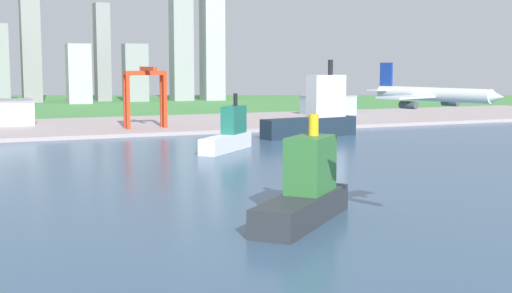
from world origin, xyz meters
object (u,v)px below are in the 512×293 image
at_px(airplane_landing, 433,95).
at_px(cargo_ship, 316,114).
at_px(container_barge, 305,191).
at_px(port_crane_red, 145,84).
at_px(ferry_boat, 229,135).
at_px(warehouse_annex, 328,105).

bearing_deg(airplane_landing, cargo_ship, 68.65).
distance_m(container_barge, port_crane_red, 281.89).
bearing_deg(cargo_ship, container_barge, -118.48).
bearing_deg(port_crane_red, airplane_landing, -91.05).
distance_m(ferry_boat, container_barge, 170.23).
bearing_deg(warehouse_annex, port_crane_red, -159.00).
height_order(container_barge, cargo_ship, cargo_ship).
bearing_deg(warehouse_annex, cargo_ship, -121.34).
relative_size(ferry_boat, warehouse_annex, 0.93).
height_order(ferry_boat, warehouse_annex, ferry_boat).
relative_size(cargo_ship, port_crane_red, 1.63).
relative_size(ferry_boat, port_crane_red, 0.99).
height_order(airplane_landing, ferry_boat, airplane_landing).
xyz_separation_m(airplane_landing, warehouse_annex, (177.57, 378.36, -27.22)).
relative_size(airplane_landing, port_crane_red, 0.91).
distance_m(container_barge, cargo_ship, 238.78).
distance_m(airplane_landing, container_barge, 47.37).
xyz_separation_m(airplane_landing, port_crane_red, (5.73, 312.38, -6.07)).
bearing_deg(warehouse_annex, container_barge, -119.62).
bearing_deg(warehouse_annex, airplane_landing, -115.14).
xyz_separation_m(airplane_landing, cargo_ship, (94.75, 242.34, -23.87)).
xyz_separation_m(ferry_boat, container_barge, (-39.51, -165.58, 0.59)).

